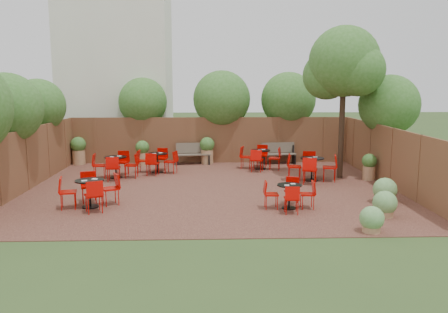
{
  "coord_description": "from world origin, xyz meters",
  "views": [
    {
      "loc": [
        -0.09,
        -14.79,
        3.46
      ],
      "look_at": [
        0.43,
        0.5,
        1.0
      ],
      "focal_mm": 36.67,
      "sensor_mm": 36.0,
      "label": 1
    }
  ],
  "objects": [
    {
      "name": "fence_right",
      "position": [
        6.0,
        0.0,
        1.0
      ],
      "size": [
        0.08,
        10.0,
        2.0
      ],
      "primitive_type": "cube",
      "color": "brown",
      "rests_on": "ground"
    },
    {
      "name": "courtyard_tree",
      "position": [
        4.71,
        1.54,
        4.04
      ],
      "size": [
        2.69,
        2.59,
        5.45
      ],
      "rotation": [
        0.0,
        0.0,
        -0.36
      ],
      "color": "black",
      "rests_on": "courtyard_paving"
    },
    {
      "name": "low_shrubs",
      "position": [
        4.51,
        -3.14,
        0.35
      ],
      "size": [
        1.94,
        3.22,
        0.74
      ],
      "color": "#A07650",
      "rests_on": "courtyard_paving"
    },
    {
      "name": "park_bench_right",
      "position": [
        2.92,
        4.62,
        0.49
      ],
      "size": [
        1.51,
        0.65,
        0.9
      ],
      "rotation": [
        0.0,
        0.0,
        0.12
      ],
      "color": "brown",
      "rests_on": "courtyard_paving"
    },
    {
      "name": "courtyard_paving",
      "position": [
        0.0,
        0.0,
        0.01
      ],
      "size": [
        12.0,
        10.0,
        0.02
      ],
      "primitive_type": "cube",
      "color": "#3E1C19",
      "rests_on": "ground"
    },
    {
      "name": "planters",
      "position": [
        -1.56,
        4.04,
        0.62
      ],
      "size": [
        11.88,
        4.16,
        1.18
      ],
      "color": "#A07650",
      "rests_on": "courtyard_paving"
    },
    {
      "name": "fence_back",
      "position": [
        0.0,
        5.0,
        1.0
      ],
      "size": [
        12.0,
        0.08,
        2.0
      ],
      "primitive_type": "cube",
      "color": "brown",
      "rests_on": "ground"
    },
    {
      "name": "neighbour_building",
      "position": [
        -4.5,
        8.0,
        4.0
      ],
      "size": [
        5.0,
        4.0,
        8.0
      ],
      "primitive_type": "cube",
      "color": "silver",
      "rests_on": "ground"
    },
    {
      "name": "overhang_foliage",
      "position": [
        -1.83,
        2.43,
        2.73
      ],
      "size": [
        15.8,
        10.91,
        2.77
      ],
      "color": "#336621",
      "rests_on": "ground"
    },
    {
      "name": "park_bench_left",
      "position": [
        -0.76,
        4.62,
        0.49
      ],
      "size": [
        1.51,
        0.66,
        0.91
      ],
      "rotation": [
        0.0,
        0.0,
        0.13
      ],
      "color": "brown",
      "rests_on": "courtyard_paving"
    },
    {
      "name": "fence_left",
      "position": [
        -6.0,
        0.0,
        1.0
      ],
      "size": [
        0.08,
        10.0,
        2.0
      ],
      "primitive_type": "cube",
      "color": "brown",
      "rests_on": "ground"
    },
    {
      "name": "ground",
      "position": [
        0.0,
        0.0,
        0.0
      ],
      "size": [
        80.0,
        80.0,
        0.0
      ],
      "primitive_type": "plane",
      "color": "#354F23",
      "rests_on": "ground"
    },
    {
      "name": "bistro_tables",
      "position": [
        -0.21,
        0.88,
        0.47
      ],
      "size": [
        8.76,
        7.43,
        0.96
      ],
      "color": "black",
      "rests_on": "courtyard_paving"
    }
  ]
}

